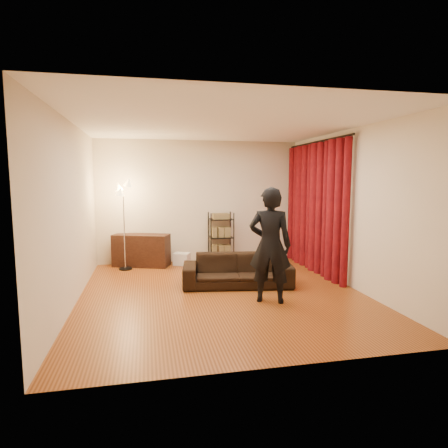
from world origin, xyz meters
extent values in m
plane|color=brown|center=(0.00, 0.00, 0.00)|extent=(5.00, 5.00, 0.00)
plane|color=white|center=(0.00, 0.00, 2.70)|extent=(5.00, 5.00, 0.00)
plane|color=beige|center=(0.00, 2.50, 1.35)|extent=(5.00, 0.00, 5.00)
plane|color=beige|center=(0.00, -2.50, 1.35)|extent=(5.00, 0.00, 5.00)
plane|color=beige|center=(-2.25, 0.00, 1.35)|extent=(0.00, 5.00, 5.00)
plane|color=beige|center=(2.25, 0.00, 1.35)|extent=(0.00, 5.00, 5.00)
cylinder|color=black|center=(2.15, 1.12, 2.58)|extent=(0.04, 2.65, 0.04)
imported|color=black|center=(0.35, 0.36, 0.27)|extent=(1.97, 1.00, 0.55)
imported|color=black|center=(0.63, -0.57, 0.87)|extent=(0.75, 0.63, 1.74)
cube|color=#32190F|center=(-1.30, 2.23, 0.34)|extent=(1.25, 0.81, 0.68)
camera|label=1|loc=(-1.17, -5.83, 1.86)|focal=30.00mm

